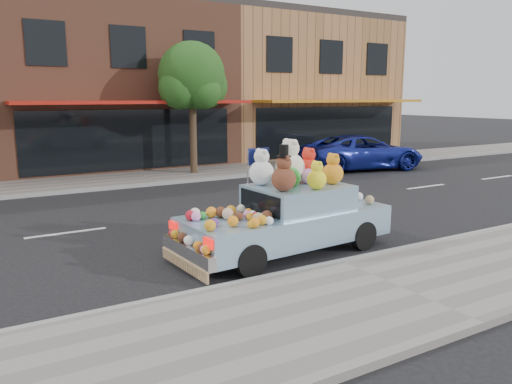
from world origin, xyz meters
TOP-DOWN VIEW (x-y plane):
  - ground at (0.00, 0.00)m, footprint 120.00×120.00m
  - near_sidewalk at (0.00, -6.50)m, footprint 60.00×3.00m
  - far_sidewalk at (0.00, 6.50)m, footprint 60.00×3.00m
  - near_kerb at (0.00, -5.00)m, footprint 60.00×0.12m
  - far_kerb at (0.00, 5.00)m, footprint 60.00×0.12m
  - storefront_mid at (0.00, 11.97)m, footprint 10.00×9.80m
  - storefront_right at (10.00, 11.97)m, footprint 10.00×9.80m
  - street_tree at (2.03, 6.55)m, footprint 3.00×2.70m
  - car_blue at (8.98, 4.40)m, footprint 5.72×3.46m
  - art_car at (-0.34, -3.71)m, footprint 4.60×2.07m

SIDE VIEW (x-z plane):
  - ground at x=0.00m, z-range 0.00..0.00m
  - near_sidewalk at x=0.00m, z-range 0.00..0.12m
  - far_sidewalk at x=0.00m, z-range 0.00..0.12m
  - near_kerb at x=0.00m, z-range 0.00..0.13m
  - far_kerb at x=0.00m, z-range 0.00..0.13m
  - car_blue at x=8.98m, z-range 0.00..1.48m
  - art_car at x=-0.34m, z-range -0.32..1.94m
  - storefront_mid at x=0.00m, z-range -0.01..7.29m
  - storefront_right at x=10.00m, z-range -0.01..7.29m
  - street_tree at x=2.03m, z-range 1.08..6.30m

